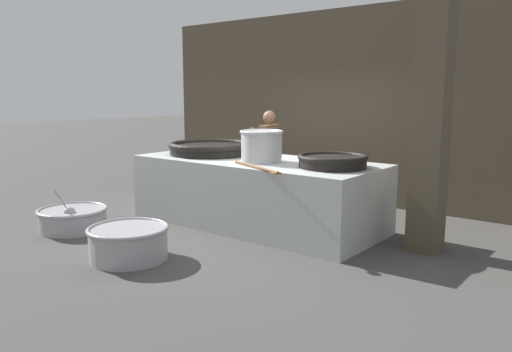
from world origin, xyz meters
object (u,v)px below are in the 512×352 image
(stock_pot, at_px, (261,145))
(giant_wok_far, at_px, (333,161))
(cook, at_px, (269,155))
(prep_bowl_vegetables, at_px, (73,218))
(prep_bowl_meat, at_px, (129,241))
(giant_wok_near, at_px, (211,148))

(stock_pot, bearing_deg, giant_wok_far, 7.87)
(cook, xyz_separation_m, prep_bowl_vegetables, (-1.26, -3.07, -0.73))
(stock_pot, bearing_deg, prep_bowl_vegetables, -139.86)
(stock_pot, height_order, prep_bowl_meat, stock_pot)
(stock_pot, distance_m, prep_bowl_vegetables, 2.94)
(cook, bearing_deg, stock_pot, 116.34)
(prep_bowl_vegetables, relative_size, prep_bowl_meat, 1.10)
(giant_wok_near, relative_size, prep_bowl_meat, 1.43)
(giant_wok_far, relative_size, prep_bowl_vegetables, 0.88)
(prep_bowl_vegetables, bearing_deg, cook, 67.72)
(giant_wok_near, bearing_deg, prep_bowl_vegetables, -114.10)
(stock_pot, xyz_separation_m, prep_bowl_meat, (-0.40, -2.08, -1.01))
(giant_wok_near, distance_m, giant_wok_far, 2.29)
(giant_wok_far, height_order, prep_bowl_vegetables, giant_wok_far)
(cook, relative_size, prep_bowl_meat, 1.73)
(prep_bowl_meat, bearing_deg, giant_wok_far, 56.41)
(giant_wok_near, relative_size, cook, 0.83)
(stock_pot, relative_size, prep_bowl_meat, 0.65)
(giant_wok_far, xyz_separation_m, cook, (-1.93, 1.15, -0.18))
(giant_wok_near, height_order, stock_pot, stock_pot)
(stock_pot, bearing_deg, cook, 122.94)
(giant_wok_far, relative_size, prep_bowl_meat, 0.97)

